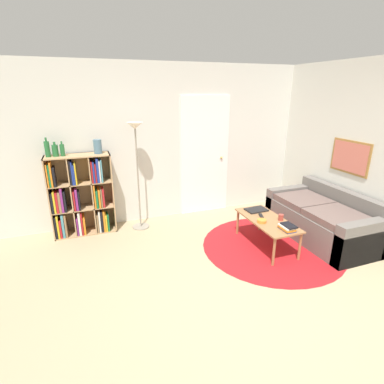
{
  "coord_description": "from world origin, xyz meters",
  "views": [
    {
      "loc": [
        -1.47,
        -2.1,
        2.18
      ],
      "look_at": [
        -0.14,
        1.52,
        0.85
      ],
      "focal_mm": 28.0,
      "sensor_mm": 36.0,
      "label": 1
    }
  ],
  "objects_px": {
    "coffee_table": "(267,222)",
    "vase_on_shelf": "(98,147)",
    "laptop": "(256,210)",
    "bottle_right": "(62,150)",
    "bookshelf": "(80,197)",
    "couch": "(324,220)",
    "floor_lamp": "(136,147)",
    "bottle_left": "(47,149)",
    "bowl": "(262,221)",
    "cup": "(281,217)",
    "bottle_middle": "(55,150)"
  },
  "relations": [
    {
      "from": "couch",
      "to": "cup",
      "type": "distance_m",
      "value": 0.86
    },
    {
      "from": "bottle_left",
      "to": "laptop",
      "type": "bearing_deg",
      "value": -19.87
    },
    {
      "from": "bookshelf",
      "to": "floor_lamp",
      "type": "relative_size",
      "value": 0.73
    },
    {
      "from": "floor_lamp",
      "to": "bookshelf",
      "type": "bearing_deg",
      "value": 172.21
    },
    {
      "from": "floor_lamp",
      "to": "bowl",
      "type": "xyz_separation_m",
      "value": [
        1.46,
        -1.32,
        -0.9
      ]
    },
    {
      "from": "coffee_table",
      "to": "bowl",
      "type": "xyz_separation_m",
      "value": [
        -0.13,
        -0.06,
        0.06
      ]
    },
    {
      "from": "couch",
      "to": "bottle_left",
      "type": "xyz_separation_m",
      "value": [
        -3.84,
        1.44,
        1.09
      ]
    },
    {
      "from": "couch",
      "to": "bowl",
      "type": "xyz_separation_m",
      "value": [
        -1.13,
        -0.01,
        0.16
      ]
    },
    {
      "from": "laptop",
      "to": "bottle_right",
      "type": "relative_size",
      "value": 1.53
    },
    {
      "from": "floor_lamp",
      "to": "vase_on_shelf",
      "type": "height_order",
      "value": "floor_lamp"
    },
    {
      "from": "bookshelf",
      "to": "cup",
      "type": "bearing_deg",
      "value": -29.11
    },
    {
      "from": "laptop",
      "to": "bookshelf",
      "type": "bearing_deg",
      "value": 157.65
    },
    {
      "from": "floor_lamp",
      "to": "bottle_left",
      "type": "xyz_separation_m",
      "value": [
        -1.25,
        0.12,
        0.03
      ]
    },
    {
      "from": "cup",
      "to": "bottle_middle",
      "type": "distance_m",
      "value": 3.37
    },
    {
      "from": "vase_on_shelf",
      "to": "laptop",
      "type": "bearing_deg",
      "value": -25.47
    },
    {
      "from": "couch",
      "to": "bottle_left",
      "type": "height_order",
      "value": "bottle_left"
    },
    {
      "from": "bottle_right",
      "to": "laptop",
      "type": "bearing_deg",
      "value": -21.07
    },
    {
      "from": "floor_lamp",
      "to": "couch",
      "type": "height_order",
      "value": "floor_lamp"
    },
    {
      "from": "couch",
      "to": "bookshelf",
      "type": "bearing_deg",
      "value": 157.62
    },
    {
      "from": "bookshelf",
      "to": "coffee_table",
      "type": "relative_size",
      "value": 1.2
    },
    {
      "from": "floor_lamp",
      "to": "coffee_table",
      "type": "height_order",
      "value": "floor_lamp"
    },
    {
      "from": "bowl",
      "to": "cup",
      "type": "distance_m",
      "value": 0.29
    },
    {
      "from": "bookshelf",
      "to": "couch",
      "type": "distance_m",
      "value": 3.78
    },
    {
      "from": "floor_lamp",
      "to": "coffee_table",
      "type": "distance_m",
      "value": 2.25
    },
    {
      "from": "couch",
      "to": "bowl",
      "type": "height_order",
      "value": "couch"
    },
    {
      "from": "couch",
      "to": "laptop",
      "type": "height_order",
      "value": "couch"
    },
    {
      "from": "couch",
      "to": "laptop",
      "type": "xyz_separation_m",
      "value": [
        -0.97,
        0.4,
        0.15
      ]
    },
    {
      "from": "bowl",
      "to": "bookshelf",
      "type": "bearing_deg",
      "value": 148.53
    },
    {
      "from": "laptop",
      "to": "bottle_right",
      "type": "xyz_separation_m",
      "value": [
        -2.67,
        1.03,
        0.92
      ]
    },
    {
      "from": "bookshelf",
      "to": "bottle_left",
      "type": "height_order",
      "value": "bottle_left"
    },
    {
      "from": "bottle_right",
      "to": "floor_lamp",
      "type": "bearing_deg",
      "value": -6.36
    },
    {
      "from": "cup",
      "to": "vase_on_shelf",
      "type": "distance_m",
      "value": 2.88
    },
    {
      "from": "bowl",
      "to": "vase_on_shelf",
      "type": "relative_size",
      "value": 0.62
    },
    {
      "from": "bookshelf",
      "to": "couch",
      "type": "height_order",
      "value": "bookshelf"
    },
    {
      "from": "laptop",
      "to": "bottle_left",
      "type": "relative_size",
      "value": 1.18
    },
    {
      "from": "bottle_right",
      "to": "coffee_table",
      "type": "bearing_deg",
      "value": -27.55
    },
    {
      "from": "floor_lamp",
      "to": "laptop",
      "type": "relative_size",
      "value": 5.21
    },
    {
      "from": "coffee_table",
      "to": "cup",
      "type": "bearing_deg",
      "value": -29.41
    },
    {
      "from": "floor_lamp",
      "to": "laptop",
      "type": "bearing_deg",
      "value": -29.34
    },
    {
      "from": "coffee_table",
      "to": "vase_on_shelf",
      "type": "relative_size",
      "value": 4.95
    },
    {
      "from": "coffee_table",
      "to": "bottle_left",
      "type": "xyz_separation_m",
      "value": [
        -2.84,
        1.39,
        1.0
      ]
    },
    {
      "from": "couch",
      "to": "bottle_left",
      "type": "distance_m",
      "value": 4.24
    },
    {
      "from": "bookshelf",
      "to": "bottle_right",
      "type": "height_order",
      "value": "bottle_right"
    },
    {
      "from": "floor_lamp",
      "to": "bowl",
      "type": "distance_m",
      "value": 2.16
    },
    {
      "from": "coffee_table",
      "to": "bottle_left",
      "type": "height_order",
      "value": "bottle_left"
    },
    {
      "from": "bookshelf",
      "to": "floor_lamp",
      "type": "xyz_separation_m",
      "value": [
        0.89,
        -0.12,
        0.75
      ]
    },
    {
      "from": "couch",
      "to": "vase_on_shelf",
      "type": "bearing_deg",
      "value": 155.45
    },
    {
      "from": "bottle_right",
      "to": "vase_on_shelf",
      "type": "relative_size",
      "value": 1.01
    },
    {
      "from": "couch",
      "to": "bottle_right",
      "type": "bearing_deg",
      "value": 158.56
    },
    {
      "from": "bookshelf",
      "to": "bottle_left",
      "type": "relative_size",
      "value": 4.53
    }
  ]
}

